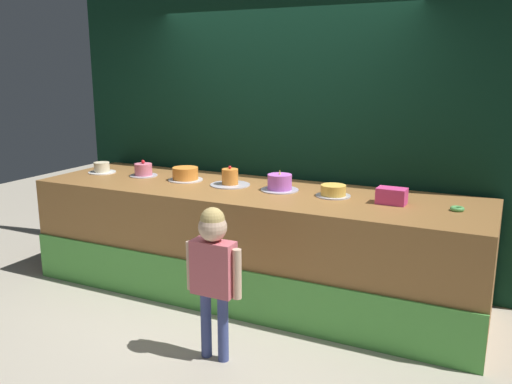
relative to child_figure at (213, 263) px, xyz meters
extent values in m
plane|color=#BCB29E|center=(-0.29, 0.59, -0.70)|extent=(12.00, 12.00, 0.00)
cube|color=#9E6B38|center=(-0.29, 1.14, -0.23)|extent=(3.96, 1.11, 0.94)
cube|color=#59B24C|center=(-0.29, 0.58, -0.49)|extent=(3.96, 0.02, 0.43)
cube|color=black|center=(-0.29, 1.80, 0.70)|extent=(4.57, 0.08, 2.79)
cylinder|color=#3F4C8C|center=(-0.07, 0.00, -0.46)|extent=(0.07, 0.07, 0.48)
cylinder|color=#3F4C8C|center=(0.07, 0.00, -0.46)|extent=(0.07, 0.07, 0.48)
cube|color=#D86672|center=(0.00, 0.00, -0.03)|extent=(0.30, 0.13, 0.37)
cylinder|color=beige|center=(-0.18, 0.00, -0.05)|extent=(0.06, 0.06, 0.34)
cylinder|color=beige|center=(0.18, 0.00, -0.05)|extent=(0.06, 0.06, 0.34)
sphere|color=beige|center=(0.00, 0.00, 0.25)|extent=(0.19, 0.19, 0.19)
sphere|color=tan|center=(0.00, 0.00, 0.30)|extent=(0.16, 0.16, 0.16)
cube|color=#EE418C|center=(0.92, 1.16, 0.31)|extent=(0.23, 0.15, 0.12)
torus|color=#59B259|center=(1.40, 1.16, 0.26)|extent=(0.10, 0.10, 0.03)
cylinder|color=white|center=(-1.97, 1.16, 0.25)|extent=(0.27, 0.27, 0.01)
cylinder|color=beige|center=(-1.97, 1.16, 0.30)|extent=(0.15, 0.15, 0.10)
cylinder|color=silver|center=(-1.49, 1.20, 0.25)|extent=(0.27, 0.27, 0.01)
cylinder|color=pink|center=(-1.49, 1.20, 0.31)|extent=(0.17, 0.17, 0.11)
sphere|color=red|center=(-1.49, 1.20, 0.39)|extent=(0.04, 0.04, 0.04)
cylinder|color=silver|center=(-1.01, 1.21, 0.25)|extent=(0.32, 0.32, 0.01)
cylinder|color=orange|center=(-1.01, 1.21, 0.31)|extent=(0.24, 0.24, 0.11)
cylinder|color=silver|center=(-0.53, 1.20, 0.25)|extent=(0.36, 0.36, 0.01)
cylinder|color=orange|center=(-0.53, 1.20, 0.33)|extent=(0.15, 0.15, 0.14)
sphere|color=red|center=(-0.53, 1.20, 0.41)|extent=(0.03, 0.03, 0.03)
cylinder|color=silver|center=(-0.05, 1.21, 0.25)|extent=(0.33, 0.33, 0.01)
cylinder|color=#CC66D8|center=(-0.05, 1.21, 0.32)|extent=(0.21, 0.21, 0.13)
cone|color=#F2E566|center=(-0.05, 1.21, 0.41)|extent=(0.02, 0.02, 0.04)
cylinder|color=silver|center=(0.44, 1.20, 0.25)|extent=(0.28, 0.28, 0.01)
cylinder|color=#F2BF4C|center=(0.44, 1.20, 0.30)|extent=(0.21, 0.21, 0.08)
camera|label=1|loc=(1.73, -2.89, 1.26)|focal=37.45mm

